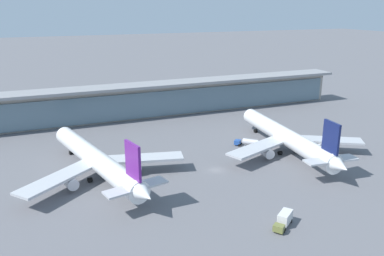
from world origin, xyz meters
TOP-DOWN VIEW (x-y plane):
  - ground_plane at (0.00, 0.00)m, footprint 1200.00×1200.00m
  - airliner_left_stand at (-34.14, 8.14)m, footprint 48.41×63.94m
  - airliner_centre_stand at (28.62, 4.64)m, footprint 49.47×64.58m
  - service_truck_near_nose_olive at (0.01, -34.86)m, footprint 7.23×6.20m
  - service_truck_under_wing_red at (-27.21, -3.36)m, footprint 3.28×3.16m
  - service_truck_mid_apron_blue at (19.41, 14.52)m, footprint 7.59×7.75m
  - terminal_building at (0.00, 66.94)m, footprint 188.62×12.80m

SIDE VIEW (x-z plane):
  - ground_plane at x=0.00m, z-range 0.00..0.00m
  - service_truck_under_wing_red at x=-27.21m, z-range -0.15..1.90m
  - service_truck_near_nose_olive at x=0.01m, z-range 0.14..3.24m
  - service_truck_mid_apron_blue at x=19.41m, z-range 0.23..3.18m
  - airliner_left_stand at x=-34.14m, z-range -3.18..14.01m
  - airliner_centre_stand at x=28.62m, z-range -3.18..14.01m
  - terminal_building at x=0.00m, z-range 0.27..15.47m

